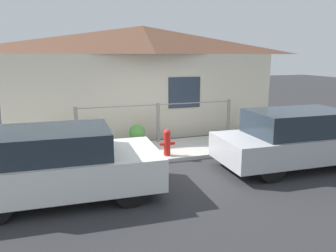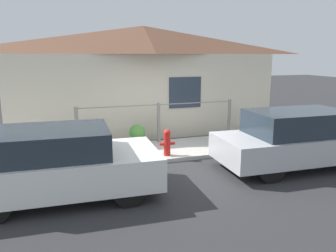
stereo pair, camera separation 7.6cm
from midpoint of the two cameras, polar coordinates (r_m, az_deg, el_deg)
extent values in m
plane|color=#2D2D30|center=(8.52, 1.55, -6.25)|extent=(60.00, 60.00, 0.00)
cube|color=#B2AFA8|center=(9.36, -0.47, -4.20)|extent=(24.00, 1.90, 0.11)
cube|color=beige|center=(10.48, -3.06, 4.93)|extent=(8.73, 0.12, 2.74)
cube|color=#2D3847|center=(10.74, 2.67, 5.86)|extent=(1.10, 0.04, 1.00)
pyramid|color=brown|center=(11.41, -4.64, 14.71)|extent=(9.13, 2.20, 0.92)
cylinder|color=gray|center=(9.54, -15.86, -0.34)|extent=(0.10, 0.10, 1.19)
cylinder|color=gray|center=(9.94, -1.94, 0.63)|extent=(0.10, 0.10, 1.19)
cylinder|color=gray|center=(10.87, 10.26, 1.44)|extent=(0.10, 0.10, 1.19)
cylinder|color=gray|center=(9.84, -1.96, 3.73)|extent=(4.80, 0.03, 0.03)
cube|color=white|center=(6.66, -17.79, -7.31)|extent=(3.68, 1.92, 0.63)
cube|color=#232D38|center=(6.50, -19.39, -2.67)|extent=(2.05, 1.65, 0.50)
cylinder|color=black|center=(7.52, -8.98, -6.53)|extent=(0.61, 0.22, 0.60)
cylinder|color=black|center=(6.09, -6.92, -11.10)|extent=(0.61, 0.22, 0.60)
cylinder|color=black|center=(7.59, -26.16, -7.52)|extent=(0.61, 0.22, 0.60)
cube|color=#B7B7BC|center=(8.69, 22.05, -3.04)|extent=(4.31, 1.75, 0.59)
cube|color=#232D38|center=(8.46, 21.46, 0.64)|extent=(2.39, 1.50, 0.57)
cylinder|color=black|center=(10.10, 25.33, -2.53)|extent=(0.67, 0.22, 0.66)
cylinder|color=black|center=(8.57, 12.10, -4.10)|extent=(0.67, 0.22, 0.66)
cylinder|color=black|center=(7.45, 17.30, -6.89)|extent=(0.67, 0.22, 0.66)
cylinder|color=red|center=(8.62, -0.42, -3.30)|extent=(0.18, 0.18, 0.57)
sphere|color=red|center=(8.54, -0.42, -1.21)|extent=(0.19, 0.19, 0.19)
cylinder|color=red|center=(8.58, -1.23, -3.19)|extent=(0.16, 0.08, 0.08)
cylinder|color=red|center=(8.65, 0.40, -3.04)|extent=(0.16, 0.08, 0.08)
cylinder|color=brown|center=(9.70, -5.62, -2.73)|extent=(0.31, 0.31, 0.20)
sphere|color=#4C8E3D|center=(9.63, -5.65, -1.13)|extent=(0.48, 0.48, 0.48)
camera|label=1|loc=(0.04, -90.26, -0.06)|focal=35.00mm
camera|label=2|loc=(0.04, 89.74, 0.06)|focal=35.00mm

